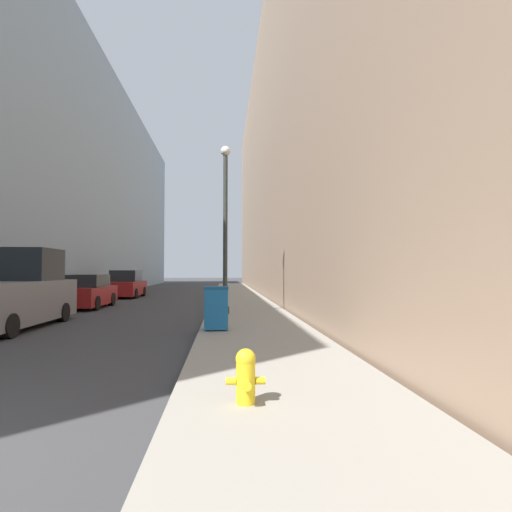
# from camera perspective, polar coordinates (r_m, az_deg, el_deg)

# --- Properties ---
(sidewalk_right) EXTENTS (3.10, 60.00, 0.16)m
(sidewalk_right) POSITION_cam_1_polar(r_m,az_deg,el_deg) (20.96, -2.09, -6.67)
(sidewalk_right) COLOR gray
(sidewalk_right) RESTS_ON ground
(building_left_glass) EXTENTS (12.00, 60.00, 17.64)m
(building_left_glass) POSITION_cam_1_polar(r_m,az_deg,el_deg) (33.22, -31.42, 10.48)
(building_left_glass) COLOR #849EB2
(building_left_glass) RESTS_ON ground
(building_right_stone) EXTENTS (12.00, 60.00, 20.09)m
(building_right_stone) POSITION_cam_1_polar(r_m,az_deg,el_deg) (31.24, 11.85, 13.32)
(building_right_stone) COLOR #9E7F66
(building_right_stone) RESTS_ON ground
(fire_hydrant) EXTENTS (0.47, 0.35, 0.64)m
(fire_hydrant) POSITION_cam_1_polar(r_m,az_deg,el_deg) (4.92, -1.48, -16.62)
(fire_hydrant) COLOR yellow
(fire_hydrant) RESTS_ON sidewalk_right
(trash_bin) EXTENTS (0.64, 0.61, 1.16)m
(trash_bin) POSITION_cam_1_polar(r_m,az_deg,el_deg) (10.78, -5.70, -7.34)
(trash_bin) COLOR #19609E
(trash_bin) RESTS_ON sidewalk_right
(lamppost) EXTENTS (0.37, 0.37, 6.27)m
(lamppost) POSITION_cam_1_polar(r_m,az_deg,el_deg) (14.99, -4.40, 4.63)
(lamppost) COLOR #2D332D
(lamppost) RESTS_ON sidewalk_right
(pickup_truck) EXTENTS (2.29, 5.52, 2.45)m
(pickup_truck) POSITION_cam_1_polar(r_m,az_deg,el_deg) (14.23, -31.91, -4.73)
(pickup_truck) COLOR slate
(pickup_truck) RESTS_ON ground
(parked_sedan_near) EXTENTS (1.88, 4.09, 1.56)m
(parked_sedan_near) POSITION_cam_1_polar(r_m,az_deg,el_deg) (20.33, -23.08, -4.82)
(parked_sedan_near) COLOR maroon
(parked_sedan_near) RESTS_ON ground
(parked_sedan_far) EXTENTS (1.94, 4.36, 1.77)m
(parked_sedan_far) POSITION_cam_1_polar(r_m,az_deg,el_deg) (27.68, -18.04, -3.97)
(parked_sedan_far) COLOR maroon
(parked_sedan_far) RESTS_ON ground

